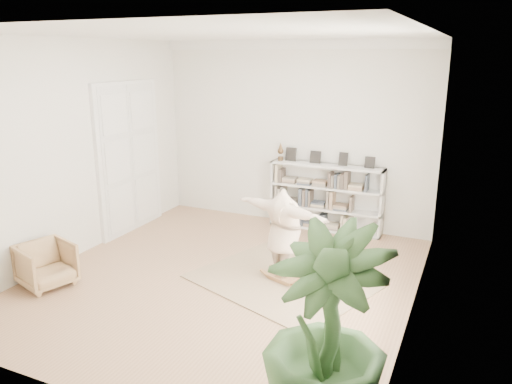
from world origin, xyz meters
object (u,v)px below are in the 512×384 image
bookshelf (325,198)px  person (284,231)px  armchair (46,265)px  houseplant (325,335)px  rocker_board (283,277)px

bookshelf → person: bookshelf is taller
person → bookshelf: bearing=-68.0°
bookshelf → armchair: (-3.04, -4.09, -0.31)m
bookshelf → houseplant: houseplant is taller
houseplant → bookshelf: bearing=106.4°
rocker_board → person: size_ratio=0.34×
bookshelf → rocker_board: bearing=-87.7°
bookshelf → rocker_board: bookshelf is taller
bookshelf → armchair: size_ratio=3.04×
bookshelf → houseplant: 5.51m
bookshelf → rocker_board: size_ratio=3.87×
person → houseplant: bearing=137.5°
armchair → person: (3.15, 1.57, 0.48)m
bookshelf → houseplant: size_ratio=1.12×
bookshelf → armchair: 5.11m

